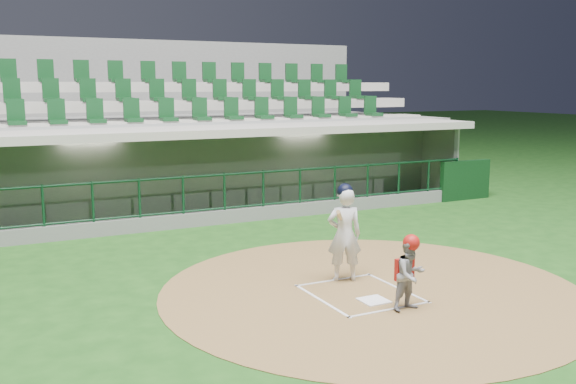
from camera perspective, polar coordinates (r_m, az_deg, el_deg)
name	(u,v)px	position (r m, az deg, el deg)	size (l,w,h in m)	color
ground	(351,290)	(11.14, 5.58, -8.63)	(120.00, 120.00, 0.00)	#174313
dirt_circle	(372,290)	(11.14, 7.46, -8.64)	(7.20, 7.20, 0.01)	brown
home_plate	(374,300)	(10.58, 7.63, -9.54)	(0.43, 0.43, 0.02)	white
batter_box_chalk	(360,294)	(10.90, 6.44, -8.97)	(1.55, 1.80, 0.01)	white
dugout_structure	(204,176)	(17.92, -7.46, 1.39)	(16.40, 3.70, 3.00)	slate
seating_deck	(168,150)	(20.75, -10.62, 3.69)	(17.00, 6.72, 5.15)	gray
batter	(344,232)	(11.38, 5.03, -3.59)	(0.90, 0.94, 1.75)	silver
catcher	(410,273)	(10.12, 10.80, -7.06)	(0.59, 0.48, 1.20)	gray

